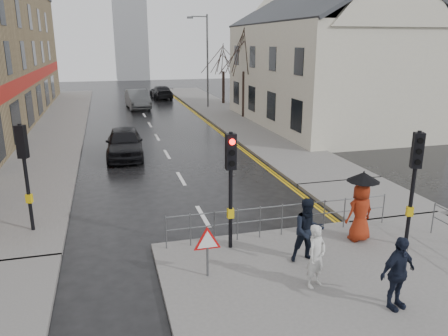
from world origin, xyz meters
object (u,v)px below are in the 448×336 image
car_parked (125,143)px  car_mid (137,99)px  pedestrian_b (308,231)px  pedestrian_with_umbrella (361,204)px  pedestrian_a (316,256)px  pedestrian_d (398,273)px

car_parked → car_mid: (2.00, 17.55, 0.05)m
pedestrian_b → pedestrian_with_umbrella: size_ratio=0.84×
pedestrian_a → car_mid: pedestrian_a is taller
pedestrian_b → pedestrian_with_umbrella: (2.06, 0.79, 0.25)m
pedestrian_b → pedestrian_with_umbrella: pedestrian_with_umbrella is taller
car_mid → car_parked: bearing=-100.7°
pedestrian_with_umbrella → car_mid: (-4.23, 29.88, -0.45)m
pedestrian_a → car_mid: bearing=66.2°
pedestrian_with_umbrella → pedestrian_a: bearing=-140.5°
pedestrian_a → car_parked: size_ratio=0.34×
car_mid → pedestrian_a: bearing=-91.0°
pedestrian_with_umbrella → car_parked: pedestrian_with_umbrella is taller
pedestrian_b → car_parked: (-4.17, 13.13, -0.25)m
pedestrian_a → pedestrian_b: 1.25m
pedestrian_d → car_mid: size_ratio=0.34×
car_mid → pedestrian_d: bearing=-88.8°
pedestrian_b → pedestrian_d: bearing=-63.0°
pedestrian_d → car_mid: bearing=82.4°
pedestrian_with_umbrella → car_parked: (-6.23, 12.34, -0.50)m
pedestrian_a → car_parked: 14.82m
pedestrian_b → car_mid: 30.75m
pedestrian_with_umbrella → pedestrian_d: 3.48m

